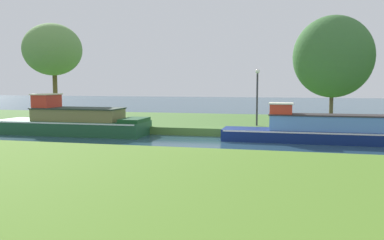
{
  "coord_description": "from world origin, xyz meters",
  "views": [
    {
      "loc": [
        3.06,
        -17.64,
        2.71
      ],
      "look_at": [
        -1.44,
        1.2,
        0.9
      ],
      "focal_mm": 36.8,
      "sensor_mm": 36.0,
      "label": 1
    }
  ],
  "objects_px": {
    "forest_narrowboat": "(73,122)",
    "navy_barge": "(341,130)",
    "willow_tree_left": "(53,50)",
    "lamp_post": "(257,90)",
    "willow_tree_centre": "(333,57)"
  },
  "relations": [
    {
      "from": "willow_tree_left",
      "to": "navy_barge",
      "type": "bearing_deg",
      "value": -14.39
    },
    {
      "from": "navy_barge",
      "to": "forest_narrowboat",
      "type": "distance_m",
      "value": 13.47
    },
    {
      "from": "navy_barge",
      "to": "willow_tree_left",
      "type": "relative_size",
      "value": 1.62
    },
    {
      "from": "navy_barge",
      "to": "willow_tree_centre",
      "type": "distance_m",
      "value": 8.59
    },
    {
      "from": "forest_narrowboat",
      "to": "lamp_post",
      "type": "bearing_deg",
      "value": 16.39
    },
    {
      "from": "forest_narrowboat",
      "to": "willow_tree_left",
      "type": "xyz_separation_m",
      "value": [
        -4.0,
        4.48,
        4.27
      ]
    },
    {
      "from": "forest_narrowboat",
      "to": "navy_barge",
      "type": "bearing_deg",
      "value": -0.0
    },
    {
      "from": "lamp_post",
      "to": "forest_narrowboat",
      "type": "bearing_deg",
      "value": -163.61
    },
    {
      "from": "forest_narrowboat",
      "to": "lamp_post",
      "type": "distance_m",
      "value": 10.04
    },
    {
      "from": "navy_barge",
      "to": "willow_tree_left",
      "type": "height_order",
      "value": "willow_tree_left"
    },
    {
      "from": "willow_tree_centre",
      "to": "navy_barge",
      "type": "bearing_deg",
      "value": -93.02
    },
    {
      "from": "navy_barge",
      "to": "willow_tree_centre",
      "type": "relative_size",
      "value": 1.53
    },
    {
      "from": "lamp_post",
      "to": "willow_tree_left",
      "type": "bearing_deg",
      "value": 172.87
    },
    {
      "from": "forest_narrowboat",
      "to": "willow_tree_left",
      "type": "bearing_deg",
      "value": 131.73
    },
    {
      "from": "forest_narrowboat",
      "to": "willow_tree_centre",
      "type": "relative_size",
      "value": 1.25
    }
  ]
}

